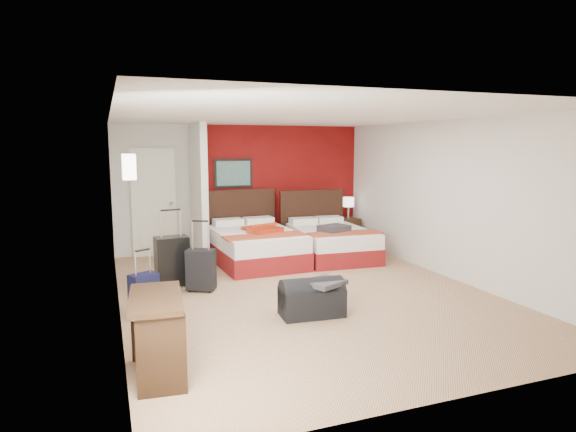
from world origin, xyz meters
name	(u,v)px	position (x,y,z in m)	size (l,w,h in m)	color
ground	(303,292)	(0.00, 0.00, 0.00)	(6.50, 6.50, 0.00)	tan
room_walls	(187,199)	(-1.40, 1.42, 1.26)	(5.02, 6.52, 2.50)	silver
red_accent_panel	(278,187)	(0.75, 3.23, 1.25)	(3.50, 0.04, 2.50)	maroon
partition_wall	(199,192)	(-1.00, 2.61, 1.25)	(0.12, 1.20, 2.50)	silver
entry_door	(154,203)	(-1.75, 3.20, 1.02)	(0.82, 0.06, 2.05)	silver
bed_left	(255,247)	(-0.13, 1.94, 0.30)	(1.38, 1.97, 0.59)	silver
bed_right	(332,243)	(1.34, 1.85, 0.28)	(1.29, 1.84, 0.55)	silver
red_suitcase_open	(262,229)	(-0.03, 1.84, 0.64)	(0.54, 0.75, 0.09)	#AA280E
jacket_bundle	(334,229)	(1.24, 1.55, 0.61)	(0.50, 0.40, 0.12)	#39383D
nightstand	(348,231)	(2.19, 2.84, 0.29)	(0.41, 0.41, 0.58)	#311F10
table_lamp	(348,208)	(2.19, 2.84, 0.80)	(0.25, 0.25, 0.44)	beige
suitcase_black	(172,262)	(-1.71, 0.99, 0.36)	(0.48, 0.30, 0.72)	black
suitcase_charcoal	(201,271)	(-1.36, 0.57, 0.29)	(0.40, 0.24, 0.58)	black
suitcase_navy	(144,294)	(-2.21, -0.11, 0.24)	(0.34, 0.21, 0.47)	black
duffel_bag	(312,300)	(-0.27, -0.95, 0.20)	(0.77, 0.41, 0.39)	black
jacket_draped	(325,282)	(-0.12, -1.00, 0.42)	(0.46, 0.38, 0.06)	#3D3C42
desk	(157,336)	(-2.23, -1.95, 0.38)	(0.46, 0.92, 0.76)	black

